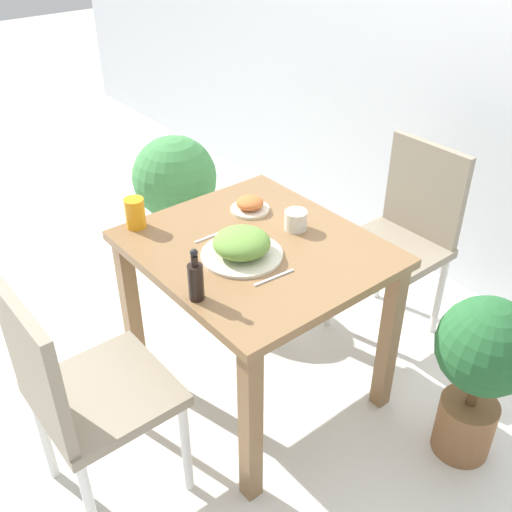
% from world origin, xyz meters
% --- Properties ---
extents(ground_plane, '(16.00, 16.00, 0.00)m').
position_xyz_m(ground_plane, '(0.00, 0.00, 0.00)').
color(ground_plane, silver).
extents(wall_back, '(8.00, 0.05, 2.60)m').
position_xyz_m(wall_back, '(0.00, 1.35, 1.30)').
color(wall_back, silver).
rests_on(wall_back, ground_plane).
extents(dining_table, '(0.90, 0.80, 0.73)m').
position_xyz_m(dining_table, '(0.00, 0.00, 0.61)').
color(dining_table, olive).
rests_on(dining_table, ground_plane).
extents(chair_near, '(0.42, 0.42, 0.91)m').
position_xyz_m(chair_near, '(0.06, -0.77, 0.52)').
color(chair_near, gray).
rests_on(chair_near, ground_plane).
extents(chair_far, '(0.42, 0.42, 0.91)m').
position_xyz_m(chair_far, '(0.08, 0.80, 0.52)').
color(chair_far, gray).
rests_on(chair_far, ground_plane).
extents(food_plate, '(0.30, 0.30, 0.10)m').
position_xyz_m(food_plate, '(0.03, -0.09, 0.77)').
color(food_plate, beige).
rests_on(food_plate, dining_table).
extents(side_plate, '(0.16, 0.16, 0.06)m').
position_xyz_m(side_plate, '(-0.22, 0.15, 0.75)').
color(side_plate, beige).
rests_on(side_plate, dining_table).
extents(drink_cup, '(0.09, 0.09, 0.08)m').
position_xyz_m(drink_cup, '(0.01, 0.19, 0.76)').
color(drink_cup, silver).
rests_on(drink_cup, dining_table).
extents(juice_glass, '(0.08, 0.08, 0.12)m').
position_xyz_m(juice_glass, '(-0.40, -0.28, 0.79)').
color(juice_glass, orange).
rests_on(juice_glass, dining_table).
extents(sauce_bottle, '(0.05, 0.05, 0.19)m').
position_xyz_m(sauce_bottle, '(0.13, -0.35, 0.80)').
color(sauce_bottle, black).
rests_on(sauce_bottle, dining_table).
extents(fork_utensil, '(0.01, 0.16, 0.00)m').
position_xyz_m(fork_utensil, '(-0.15, -0.09, 0.73)').
color(fork_utensil, silver).
rests_on(fork_utensil, dining_table).
extents(spoon_utensil, '(0.02, 0.16, 0.00)m').
position_xyz_m(spoon_utensil, '(0.20, -0.09, 0.73)').
color(spoon_utensil, silver).
rests_on(spoon_utensil, dining_table).
extents(potted_plant_left, '(0.42, 0.42, 0.82)m').
position_xyz_m(potted_plant_left, '(-0.88, 0.20, 0.52)').
color(potted_plant_left, brown).
rests_on(potted_plant_left, ground_plane).
extents(potted_plant_right, '(0.35, 0.35, 0.70)m').
position_xyz_m(potted_plant_right, '(0.75, 0.41, 0.44)').
color(potted_plant_right, brown).
rests_on(potted_plant_right, ground_plane).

